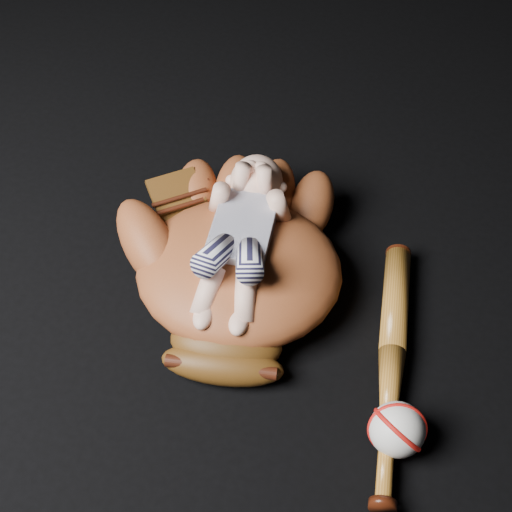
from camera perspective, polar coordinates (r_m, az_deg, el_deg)
name	(u,v)px	position (r m, az deg, el deg)	size (l,w,h in m)	color
baseball_glove	(239,263)	(1.22, -1.38, -0.59)	(0.44, 0.51, 0.16)	brown
newborn_baby	(239,238)	(1.19, -1.35, 1.43)	(0.16, 0.36, 0.14)	#EAB197
baseball_bat	(391,366)	(1.18, 10.78, -8.63)	(0.05, 0.49, 0.05)	#9B5F1E
baseball	(397,430)	(1.11, 11.23, -13.46)	(0.08, 0.08, 0.08)	silver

